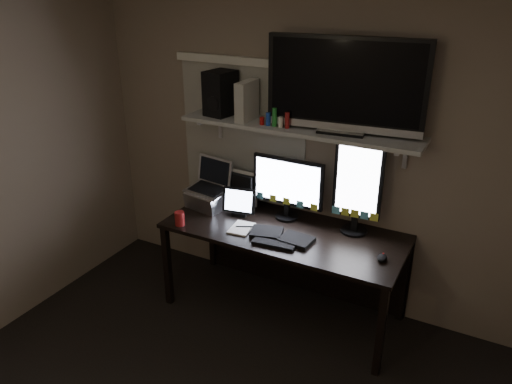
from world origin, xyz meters
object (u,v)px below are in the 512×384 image
Objects in this scene: monitor_landscape at (288,188)px; game_console at (247,101)px; monitor_portrait at (358,188)px; speaker at (221,93)px; keyboard at (281,236)px; tablet at (240,202)px; mouse at (382,258)px; cup at (180,219)px; desk at (290,243)px; laptop at (207,185)px; tv at (345,86)px.

monitor_landscape is 1.98× the size of game_console.
game_console is at bearing 179.28° from monitor_portrait.
game_console is 0.86× the size of speaker.
keyboard is (-0.44, -0.34, -0.34)m from monitor_portrait.
monitor_portrait is 0.93m from tablet.
monitor_landscape reaches higher than mouse.
tablet is at bearing 48.38° from cup.
monitor_landscape is at bearing 178.97° from monitor_portrait.
monitor_portrait is (0.54, 0.02, 0.10)m from monitor_landscape.
desk is 3.78× the size of keyboard.
keyboard is 1.41× the size of speaker.
laptop reaches higher than cup.
tablet is 2.44× the size of cup.
game_console is (-0.34, -0.02, 0.64)m from monitor_landscape.
monitor_portrait reaches higher than keyboard.
tablet is at bearing -174.87° from tv.
keyboard is at bearing -71.79° from monitor_landscape.
cup is 0.32× the size of speaker.
desk is at bearing 92.59° from keyboard.
tablet is (-0.41, -0.06, 0.29)m from desk.
monitor_landscape is 0.67m from laptop.
cup is (-0.73, -0.42, 0.23)m from desk.
cup is at bearing -174.75° from mouse.
monitor_landscape is at bearing 10.87° from tablet.
monitor_landscape is 0.40m from tablet.
monitor_landscape is 0.55m from monitor_portrait.
monitor_landscape is 0.73m from game_console.
cup is 0.37× the size of game_console.
mouse is 0.30× the size of speaker.
speaker reaches higher than game_console.
mouse is at bearing -2.57° from keyboard.
laptop reaches higher than desk.
monitor_landscape is 2.18× the size of tablet.
cup is at bearing -89.97° from speaker.
monitor_landscape is 1.70× the size of speaker.
monitor_portrait is at bearing 23.11° from cup.
tv reaches higher than desk.
monitor_landscape reaches higher than cup.
keyboard is 1.19m from speaker.
monitor_landscape is at bearing 2.19° from game_console.
tablet is at bearing 170.02° from mouse.
cup is at bearing -160.44° from tv.
keyboard reaches higher than desk.
laptop is at bearing -162.42° from game_console.
cup is 1.56m from tv.
laptop is 1.32× the size of game_console.
speaker is at bearing 73.73° from laptop.
speaker reaches higher than desk.
cup reaches higher than desk.
game_console is (0.31, 0.10, 0.70)m from laptop.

